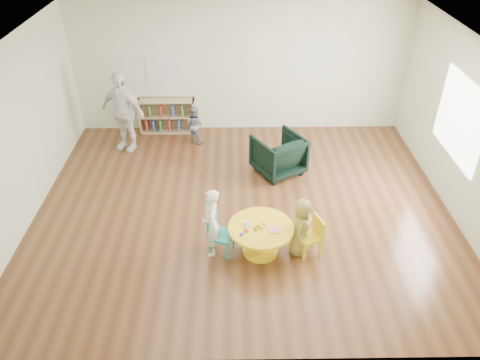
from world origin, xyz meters
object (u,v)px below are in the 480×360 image
at_px(kid_chair_right, 312,235).
at_px(armchair, 278,154).
at_px(kid_chair_left, 219,233).
at_px(child_right, 301,227).
at_px(adult_caretaker, 123,112).
at_px(bookshelf, 167,116).
at_px(child_left, 211,223).
at_px(toddler, 195,125).
at_px(activity_table, 261,235).

distance_m(kid_chair_right, armchair, 2.29).
xyz_separation_m(kid_chair_left, child_right, (1.21, -0.04, 0.14)).
bearing_deg(armchair, adult_caretaker, -48.29).
height_order(kid_chair_left, child_right, child_right).
relative_size(bookshelf, adult_caretaker, 0.73).
distance_m(armchair, child_left, 2.53).
relative_size(child_right, adult_caretaker, 0.57).
height_order(child_right, toddler, child_right).
xyz_separation_m(bookshelf, adult_caretaker, (-0.75, -0.75, 0.46)).
distance_m(kid_chair_left, child_right, 1.22).
relative_size(kid_chair_right, adult_caretaker, 0.38).
relative_size(child_right, toddler, 1.18).
bearing_deg(activity_table, armchair, 78.76).
xyz_separation_m(activity_table, adult_caretaker, (-2.60, 3.23, 0.49)).
relative_size(kid_chair_left, bookshelf, 0.52).
bearing_deg(child_left, activity_table, 85.35).
relative_size(armchair, child_right, 0.88).
distance_m(kid_chair_right, toddler, 4.01).
bearing_deg(child_right, kid_chair_right, -75.37).
relative_size(kid_chair_left, armchair, 0.75).
xyz_separation_m(child_left, toddler, (-0.47, 3.46, -0.15)).
height_order(kid_chair_left, toddler, toddler).
bearing_deg(bookshelf, child_right, -58.49).
bearing_deg(adult_caretaker, kid_chair_left, -33.90).
relative_size(kid_chair_left, toddler, 0.78).
height_order(bookshelf, toddler, toddler).
distance_m(armchair, toddler, 2.05).
distance_m(kid_chair_right, bookshelf, 4.77).
relative_size(bookshelf, toddler, 1.49).
bearing_deg(kid_chair_right, activity_table, 70.47).
distance_m(bookshelf, armchair, 2.87).
bearing_deg(child_right, kid_chair_left, 106.90).
bearing_deg(toddler, child_right, 149.40).
bearing_deg(child_left, toddler, -175.24).
height_order(child_right, adult_caretaker, adult_caretaker).
height_order(activity_table, toddler, toddler).
distance_m(kid_chair_left, armchair, 2.46).
distance_m(kid_chair_left, kid_chair_right, 1.38).
bearing_deg(activity_table, kid_chair_right, -0.96).
bearing_deg(kid_chair_right, adult_caretaker, 27.47).
bearing_deg(child_right, activity_table, 108.58).
bearing_deg(child_left, kid_chair_right, 85.67).
relative_size(child_left, child_right, 1.16).
height_order(kid_chair_left, bookshelf, bookshelf).
bearing_deg(kid_chair_right, bookshelf, 14.62).
height_order(activity_table, child_right, child_right).
height_order(activity_table, kid_chair_right, kid_chair_right).
xyz_separation_m(kid_chair_left, armchair, (1.07, 2.22, 0.04)).
height_order(armchair, child_left, child_left).
bearing_deg(kid_chair_right, kid_chair_left, 69.40).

